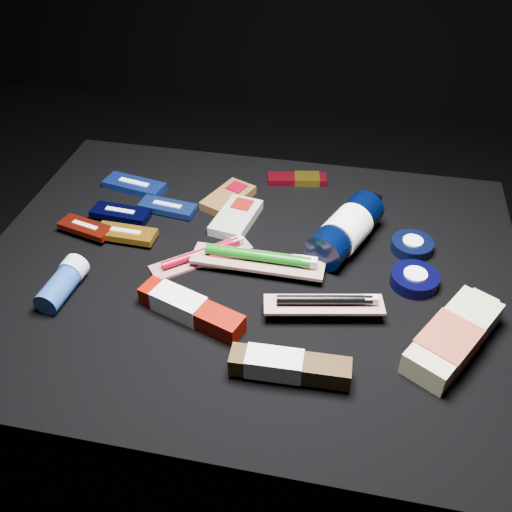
% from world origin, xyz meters
% --- Properties ---
extents(ground, '(3.00, 3.00, 0.00)m').
position_xyz_m(ground, '(0.00, 0.00, 0.00)').
color(ground, black).
rests_on(ground, ground).
extents(cloth_table, '(0.98, 0.78, 0.40)m').
position_xyz_m(cloth_table, '(0.00, 0.00, 0.20)').
color(cloth_table, black).
rests_on(cloth_table, ground).
extents(luna_bar_0, '(0.14, 0.07, 0.02)m').
position_xyz_m(luna_bar_0, '(-0.29, 0.21, 0.41)').
color(luna_bar_0, '#18339C').
rests_on(luna_bar_0, cloth_table).
extents(luna_bar_1, '(0.12, 0.06, 0.02)m').
position_xyz_m(luna_bar_1, '(-0.20, 0.14, 0.41)').
color(luna_bar_1, navy).
rests_on(luna_bar_1, cloth_table).
extents(luna_bar_2, '(0.12, 0.05, 0.02)m').
position_xyz_m(luna_bar_2, '(-0.28, 0.10, 0.41)').
color(luna_bar_2, black).
rests_on(luna_bar_2, cloth_table).
extents(luna_bar_3, '(0.12, 0.05, 0.02)m').
position_xyz_m(luna_bar_3, '(-0.24, 0.03, 0.41)').
color(luna_bar_3, '#BE7B19').
rests_on(luna_bar_3, cloth_table).
extents(luna_bar_4, '(0.11, 0.06, 0.01)m').
position_xyz_m(luna_bar_4, '(-0.33, 0.03, 0.42)').
color(luna_bar_4, maroon).
rests_on(luna_bar_4, cloth_table).
extents(clif_bar_0, '(0.10, 0.13, 0.02)m').
position_xyz_m(clif_bar_0, '(-0.08, 0.20, 0.41)').
color(clif_bar_0, brown).
rests_on(clif_bar_0, cloth_table).
extents(clif_bar_1, '(0.09, 0.14, 0.02)m').
position_xyz_m(clif_bar_1, '(-0.05, 0.14, 0.41)').
color(clif_bar_1, '#A6A6A0').
rests_on(clif_bar_1, cloth_table).
extents(power_bar, '(0.13, 0.06, 0.02)m').
position_xyz_m(power_bar, '(0.06, 0.30, 0.41)').
color(power_bar, maroon).
rests_on(power_bar, cloth_table).
extents(lotion_bottle, '(0.14, 0.23, 0.07)m').
position_xyz_m(lotion_bottle, '(0.17, 0.10, 0.44)').
color(lotion_bottle, black).
rests_on(lotion_bottle, cloth_table).
extents(cream_tin_upper, '(0.08, 0.08, 0.02)m').
position_xyz_m(cream_tin_upper, '(0.29, 0.11, 0.41)').
color(cream_tin_upper, black).
rests_on(cream_tin_upper, cloth_table).
extents(cream_tin_lower, '(0.08, 0.08, 0.03)m').
position_xyz_m(cream_tin_lower, '(0.30, 0.01, 0.41)').
color(cream_tin_lower, black).
rests_on(cream_tin_lower, cloth_table).
extents(bodywash_bottle, '(0.16, 0.21, 0.04)m').
position_xyz_m(bodywash_bottle, '(0.35, -0.13, 0.42)').
color(bodywash_bottle, beige).
rests_on(bodywash_bottle, cloth_table).
extents(deodorant_stick, '(0.05, 0.11, 0.05)m').
position_xyz_m(deodorant_stick, '(-0.29, -0.13, 0.42)').
color(deodorant_stick, navy).
rests_on(deodorant_stick, cloth_table).
extents(toothbrush_pack_0, '(0.18, 0.16, 0.02)m').
position_xyz_m(toothbrush_pack_0, '(-0.08, 0.01, 0.41)').
color(toothbrush_pack_0, '#B6AFAA').
rests_on(toothbrush_pack_0, cloth_table).
extents(toothbrush_pack_1, '(0.20, 0.06, 0.02)m').
position_xyz_m(toothbrush_pack_1, '(0.02, 0.01, 0.42)').
color(toothbrush_pack_1, '#B6AFAA').
rests_on(toothbrush_pack_1, cloth_table).
extents(toothbrush_pack_2, '(0.24, 0.06, 0.03)m').
position_xyz_m(toothbrush_pack_2, '(0.02, -0.00, 0.42)').
color(toothbrush_pack_2, beige).
rests_on(toothbrush_pack_2, cloth_table).
extents(toothbrush_pack_3, '(0.20, 0.08, 0.02)m').
position_xyz_m(toothbrush_pack_3, '(0.15, -0.09, 0.43)').
color(toothbrush_pack_3, silver).
rests_on(toothbrush_pack_3, cloth_table).
extents(toothpaste_carton_red, '(0.19, 0.10, 0.04)m').
position_xyz_m(toothpaste_carton_red, '(-0.07, -0.14, 0.42)').
color(toothpaste_carton_red, '#720800').
rests_on(toothpaste_carton_red, cloth_table).
extents(toothpaste_carton_green, '(0.18, 0.05, 0.03)m').
position_xyz_m(toothpaste_carton_green, '(0.11, -0.23, 0.42)').
color(toothpaste_carton_green, '#311F0B').
rests_on(toothpaste_carton_green, cloth_table).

